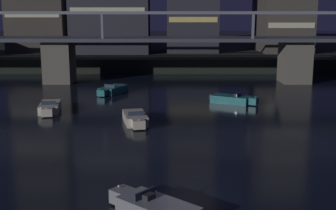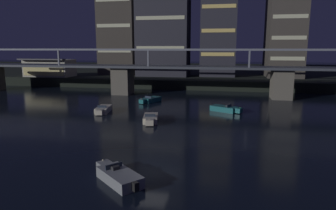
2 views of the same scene
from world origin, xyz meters
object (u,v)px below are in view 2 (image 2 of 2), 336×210
(tower_east_tall, at_px, (285,28))
(speedboat_mid_right, at_px, (225,109))
(tower_west_low, at_px, (119,14))
(speedboat_near_right, at_px, (151,119))
(tower_central, at_px, (219,20))
(speedboat_near_center, at_px, (118,176))
(tower_west_tall, at_px, (163,4))
(speedboat_mid_left, at_px, (103,109))
(waterfront_pavilion, at_px, (50,68))
(speedboat_mid_center, at_px, (150,100))
(river_bridge, at_px, (198,75))

(tower_east_tall, distance_m, speedboat_mid_right, 42.72)
(tower_west_low, relative_size, speedboat_near_right, 6.42)
(tower_central, distance_m, speedboat_near_center, 65.36)
(tower_west_low, xyz_separation_m, speedboat_mid_right, (29.99, -37.45, -18.41))
(tower_west_tall, distance_m, tower_east_tall, 31.64)
(speedboat_mid_left, distance_m, speedboat_mid_right, 18.45)
(tower_central, height_order, speedboat_mid_left, tower_central)
(tower_west_tall, bearing_deg, tower_east_tall, 7.10)
(tower_central, xyz_separation_m, tower_east_tall, (16.50, 1.18, -2.34))
(tower_west_low, height_order, tower_west_tall, tower_west_tall)
(tower_west_tall, xyz_separation_m, speedboat_mid_left, (-1.30, -37.97, -20.27))
(speedboat_near_center, distance_m, speedboat_near_right, 18.12)
(speedboat_near_center, bearing_deg, tower_west_low, 109.51)
(tower_west_tall, xyz_separation_m, waterfront_pavilion, (-28.77, -7.80, -16.24))
(speedboat_near_right, distance_m, speedboat_mid_right, 12.74)
(tower_central, height_order, speedboat_mid_center, tower_central)
(tower_west_low, bearing_deg, tower_west_tall, -14.67)
(tower_west_low, xyz_separation_m, speedboat_near_right, (20.47, -45.92, -18.41))
(tower_west_low, distance_m, speedboat_mid_left, 46.91)
(river_bridge, bearing_deg, tower_central, 82.15)
(speedboat_near_right, distance_m, speedboat_mid_left, 9.59)
(river_bridge, bearing_deg, speedboat_near_center, -92.57)
(tower_west_low, height_order, speedboat_mid_right, tower_west_low)
(tower_west_tall, xyz_separation_m, tower_central, (14.28, 2.65, -3.88))
(waterfront_pavilion, height_order, speedboat_near_center, waterfront_pavilion)
(tower_west_tall, bearing_deg, speedboat_near_center, -81.19)
(waterfront_pavilion, bearing_deg, tower_west_tall, 15.17)
(river_bridge, bearing_deg, speedboat_near_right, -100.00)
(tower_east_tall, relative_size, speedboat_near_center, 5.47)
(waterfront_pavilion, relative_size, speedboat_mid_right, 2.52)
(tower_east_tall, bearing_deg, tower_central, -175.91)
(river_bridge, height_order, tower_west_tall, tower_west_tall)
(waterfront_pavilion, bearing_deg, speedboat_near_center, -54.07)
(river_bridge, relative_size, waterfront_pavilion, 8.12)
(river_bridge, xyz_separation_m, speedboat_near_center, (-1.83, -40.71, -3.92))
(speedboat_mid_center, bearing_deg, tower_west_low, 117.94)
(tower_central, bearing_deg, tower_west_low, 178.29)
(speedboat_mid_left, relative_size, speedboat_mid_right, 1.06)
(tower_central, bearing_deg, speedboat_near_center, -94.45)
(waterfront_pavilion, bearing_deg, river_bridge, -16.60)
(river_bridge, xyz_separation_m, tower_east_tall, (19.59, 23.55, 10.13))
(tower_west_low, height_order, tower_east_tall, tower_west_low)
(speedboat_mid_center, relative_size, speedboat_mid_right, 1.02)
(tower_east_tall, relative_size, speedboat_mid_right, 5.05)
(tower_east_tall, bearing_deg, tower_west_tall, -172.90)
(river_bridge, relative_size, speedboat_near_center, 22.18)
(tower_west_tall, height_order, waterfront_pavilion, tower_west_tall)
(tower_central, bearing_deg, speedboat_mid_right, -86.21)
(tower_west_tall, xyz_separation_m, speedboat_near_right, (7.19, -42.44, -20.27))
(river_bridge, xyz_separation_m, speedboat_mid_left, (-12.49, -18.25, -3.92))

